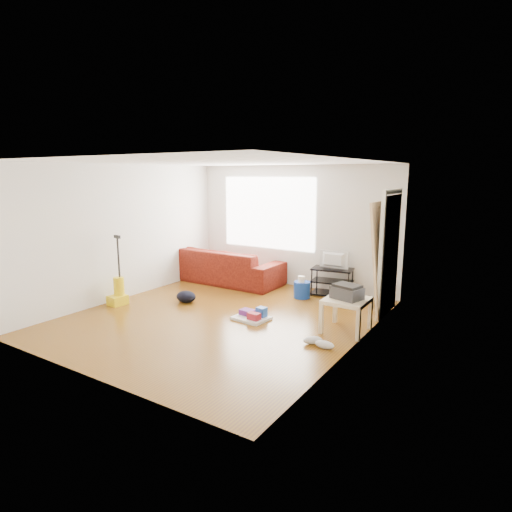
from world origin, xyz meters
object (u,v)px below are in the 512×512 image
Objects in this scene: sofa at (226,282)px; tv_stand at (332,281)px; side_table at (347,304)px; cleaning_tray at (253,316)px; bucket at (302,298)px; backpack at (186,302)px; vacuum at (118,292)px.

sofa is 3.02× the size of tv_stand.
side_table reaches higher than cleaning_tray.
backpack is (-1.66, -1.41, 0.00)m from bucket.
vacuum is at bearing -166.83° from side_table.
backpack is (0.28, -1.62, 0.00)m from sofa.
bucket is (-0.41, -0.48, -0.27)m from tv_stand.
vacuum reaches higher than side_table.
backpack is at bearing -176.73° from side_table.
vacuum is at bearing -140.31° from bucket.
tv_stand is at bearing 47.17° from vacuum.
side_table is 0.50× the size of vacuum.
bucket is 0.54× the size of cleaning_tray.
tv_stand is at bearing 49.40° from bucket.
vacuum is at bearing -142.75° from backpack.
vacuum reaches higher than tv_stand.
sofa is at bearing 80.39° from vacuum.
tv_stand is 2.16× the size of backpack.
bucket is at bearing 45.65° from vacuum.
tv_stand reaches higher than backpack.
backpack is at bearing 99.90° from sofa.
vacuum is (-0.66, -2.37, 0.23)m from sofa.
sofa is at bearing 98.53° from backpack.
side_table is at bearing 1.89° from backpack.
bucket is at bearing 38.91° from backpack.
sofa is 2.47m from vacuum.
backpack is (-3.01, -0.17, -0.42)m from side_table.
bucket is 2.18m from backpack.
vacuum is at bearing -147.77° from tv_stand.
sofa reaches higher than backpack.
bucket is (1.94, -0.21, 0.00)m from sofa.
sofa reaches higher than bucket.
cleaning_tray is (-0.53, -2.02, -0.22)m from tv_stand.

